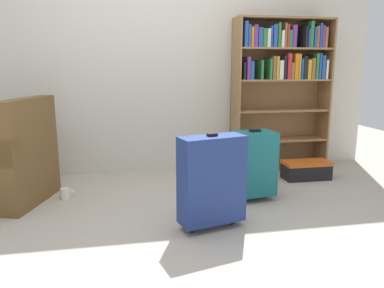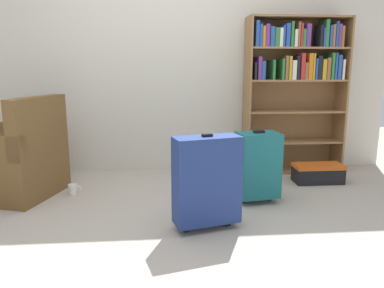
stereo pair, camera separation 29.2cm
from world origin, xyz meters
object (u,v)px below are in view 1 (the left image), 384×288
bookshelf (281,78)px  suitcase_teal (254,163)px  storage_box (306,169)px  suitcase_navy_blue (212,180)px  armchair (5,166)px  mug (65,193)px

bookshelf → suitcase_teal: size_ratio=2.66×
storage_box → suitcase_navy_blue: bearing=-141.8°
bookshelf → suitcase_navy_blue: (-1.13, -1.45, -0.66)m
bookshelf → storage_box: bearing=-74.9°
suitcase_teal → armchair: bearing=171.0°
bookshelf → suitcase_teal: bearing=-124.1°
storage_box → suitcase_teal: 0.92m
mug → suitcase_navy_blue: size_ratio=0.17×
mug → suitcase_navy_blue: (1.13, -0.83, 0.31)m
suitcase_teal → storage_box: bearing=32.0°
suitcase_navy_blue → armchair: bearing=152.2°
mug → storage_box: bearing=3.8°
storage_box → suitcase_navy_blue: size_ratio=0.70×
mug → suitcase_teal: (1.64, -0.31, 0.28)m
suitcase_teal → suitcase_navy_blue: suitcase_navy_blue is taller
bookshelf → suitcase_navy_blue: bearing=-128.1°
bookshelf → armchair: (-2.74, -0.60, -0.71)m
armchair → suitcase_teal: (2.11, -0.33, 0.01)m
storage_box → suitcase_teal: size_ratio=0.78×
mug → suitcase_navy_blue: suitcase_navy_blue is taller
suitcase_teal → bookshelf: bearing=55.9°
suitcase_navy_blue → storage_box: bearing=38.2°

